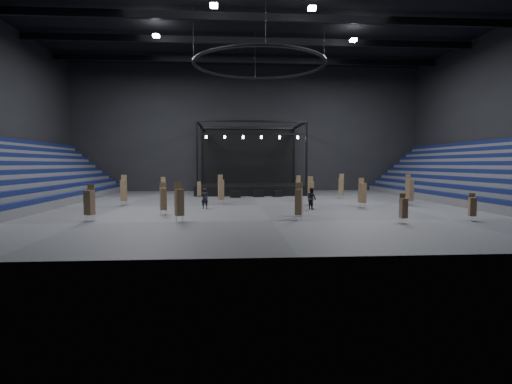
{
  "coord_description": "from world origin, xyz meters",
  "views": [
    {
      "loc": [
        -2.92,
        -37.18,
        3.87
      ],
      "look_at": [
        -0.46,
        -2.0,
        1.4
      ],
      "focal_mm": 28.0,
      "sensor_mm": 36.0,
      "label": 1
    }
  ],
  "objects": [
    {
      "name": "wall_back",
      "position": [
        0.0,
        21.0,
        9.0
      ],
      "size": [
        50.0,
        0.2,
        18.0
      ],
      "primitive_type": "cube",
      "color": "black",
      "rests_on": "ground"
    },
    {
      "name": "chair_stack_7",
      "position": [
        -7.86,
        -6.54,
        1.26
      ],
      "size": [
        0.58,
        0.58,
        2.47
      ],
      "rotation": [
        0.0,
        0.0,
        0.39
      ],
      "color": "silver",
      "rests_on": "floor"
    },
    {
      "name": "roof_girders",
      "position": [
        0.0,
        -0.0,
        17.2
      ],
      "size": [
        49.0,
        30.35,
        0.7
      ],
      "color": "black",
      "rests_on": "ceiling"
    },
    {
      "name": "chair_stack_10",
      "position": [
        4.87,
        -0.0,
        1.4
      ],
      "size": [
        0.52,
        0.52,
        2.73
      ],
      "rotation": [
        0.0,
        0.0,
        -0.02
      ],
      "color": "silver",
      "rests_on": "floor"
    },
    {
      "name": "floor",
      "position": [
        0.0,
        0.0,
        0.0
      ],
      "size": [
        50.0,
        50.0,
        0.0
      ],
      "primitive_type": "plane",
      "color": "#48484B",
      "rests_on": "ground"
    },
    {
      "name": "chair_stack_15",
      "position": [
        -6.16,
        7.54,
        1.04
      ],
      "size": [
        0.49,
        0.49,
        1.94
      ],
      "rotation": [
        0.0,
        0.0,
        0.08
      ],
      "color": "silver",
      "rests_on": "floor"
    },
    {
      "name": "ceiling",
      "position": [
        0.0,
        0.0,
        18.0
      ],
      "size": [
        50.0,
        42.0,
        0.2
      ],
      "primitive_type": "cube",
      "color": "black",
      "rests_on": "wall_back"
    },
    {
      "name": "chair_stack_5",
      "position": [
        -12.28,
        -9.64,
        1.32
      ],
      "size": [
        0.68,
        0.68,
        2.52
      ],
      "rotation": [
        0.0,
        0.0,
        -0.33
      ],
      "color": "silver",
      "rests_on": "floor"
    },
    {
      "name": "man_center",
      "position": [
        -4.97,
        -2.44,
        0.9
      ],
      "size": [
        0.77,
        0.64,
        1.81
      ],
      "primitive_type": "imported",
      "rotation": [
        0.0,
        0.0,
        3.52
      ],
      "color": "black",
      "rests_on": "floor"
    },
    {
      "name": "truss_ring",
      "position": [
        -0.0,
        0.0,
        13.0
      ],
      "size": [
        12.3,
        12.3,
        5.15
      ],
      "color": "black",
      "rests_on": "ceiling"
    },
    {
      "name": "wall_front",
      "position": [
        0.0,
        -21.0,
        9.0
      ],
      "size": [
        50.0,
        0.2,
        18.0
      ],
      "primitive_type": "cube",
      "color": "black",
      "rests_on": "ground"
    },
    {
      "name": "chair_stack_6",
      "position": [
        1.93,
        -10.05,
        1.32
      ],
      "size": [
        0.59,
        0.59,
        2.59
      ],
      "rotation": [
        0.0,
        0.0,
        -0.36
      ],
      "color": "silver",
      "rests_on": "floor"
    },
    {
      "name": "flight_case_right",
      "position": [
        2.91,
        9.59,
        0.37
      ],
      "size": [
        1.24,
        0.96,
        0.74
      ],
      "primitive_type": "cube",
      "rotation": [
        0.0,
        0.0,
        0.42
      ],
      "color": "black",
      "rests_on": "floor"
    },
    {
      "name": "crew_member",
      "position": [
        4.22,
        -3.53,
        0.93
      ],
      "size": [
        1.02,
        1.12,
        1.87
      ],
      "primitive_type": "imported",
      "rotation": [
        0.0,
        0.0,
        1.99
      ],
      "color": "black",
      "rests_on": "floor"
    },
    {
      "name": "flight_case_left",
      "position": [
        -2.1,
        8.75,
        0.38
      ],
      "size": [
        1.26,
        0.94,
        0.76
      ],
      "primitive_type": "cube",
      "rotation": [
        0.0,
        0.0,
        -0.36
      ],
      "color": "black",
      "rests_on": "floor"
    },
    {
      "name": "chair_stack_1",
      "position": [
        -3.62,
        1.6,
        1.44
      ],
      "size": [
        0.63,
        0.63,
        2.85
      ],
      "rotation": [
        0.0,
        0.0,
        0.31
      ],
      "color": "silver",
      "rests_on": "floor"
    },
    {
      "name": "chair_stack_13",
      "position": [
        -12.69,
        0.85,
        1.46
      ],
      "size": [
        0.54,
        0.54,
        2.87
      ],
      "rotation": [
        0.0,
        0.0,
        0.04
      ],
      "color": "silver",
      "rests_on": "floor"
    },
    {
      "name": "chair_stack_14",
      "position": [
        8.96,
        -2.64,
        1.37
      ],
      "size": [
        0.62,
        0.62,
        2.64
      ],
      "rotation": [
        0.0,
        0.0,
        0.19
      ],
      "color": "silver",
      "rests_on": "floor"
    },
    {
      "name": "chair_stack_9",
      "position": [
        9.84,
        7.02,
        1.43
      ],
      "size": [
        0.71,
        0.71,
        2.78
      ],
      "rotation": [
        0.0,
        0.0,
        -0.42
      ],
      "color": "silver",
      "rests_on": "floor"
    },
    {
      "name": "bleachers_left",
      "position": [
        -22.94,
        0.0,
        1.73
      ],
      "size": [
        7.2,
        40.0,
        6.4
      ],
      "color": "#535355",
      "rests_on": "floor"
    },
    {
      "name": "flight_case_mid",
      "position": [
        0.64,
        9.6,
        0.41
      ],
      "size": [
        1.27,
        0.71,
        0.82
      ],
      "primitive_type": "cube",
      "rotation": [
        0.0,
        0.0,
        0.08
      ],
      "color": "black",
      "rests_on": "floor"
    },
    {
      "name": "chair_stack_8",
      "position": [
        4.48,
        4.51,
        1.35
      ],
      "size": [
        0.57,
        0.57,
        2.68
      ],
      "rotation": [
        0.0,
        0.0,
        -0.27
      ],
      "color": "silver",
      "rests_on": "floor"
    },
    {
      "name": "stage",
      "position": [
        0.0,
        16.24,
        1.45
      ],
      "size": [
        14.0,
        10.0,
        9.2
      ],
      "color": "black",
      "rests_on": "floor"
    },
    {
      "name": "chair_stack_12",
      "position": [
        13.64,
        -11.32,
        1.01
      ],
      "size": [
        0.5,
        0.5,
        1.9
      ],
      "rotation": [
        0.0,
        0.0,
        -0.22
      ],
      "color": "silver",
      "rests_on": "floor"
    },
    {
      "name": "floodlights",
      "position": [
        0.0,
        -4.0,
        16.6
      ],
      "size": [
        28.6,
        16.6,
        0.25
      ],
      "color": "white",
      "rests_on": "roof_girders"
    },
    {
      "name": "bleachers_right",
      "position": [
        22.94,
        0.0,
        1.73
      ],
      "size": [
        7.2,
        40.0,
        6.4
      ],
      "color": "#535355",
      "rests_on": "floor"
    },
    {
      "name": "chair_stack_0",
      "position": [
        14.0,
        -1.1,
        1.5
      ],
      "size": [
        0.69,
        0.69,
        2.93
      ],
      "rotation": [
        0.0,
        0.0,
        0.32
      ],
      "color": "silver",
      "rests_on": "floor"
    },
    {
      "name": "chair_stack_3",
      "position": [
        -6.19,
        -10.38,
        1.37
      ],
      "size": [
        0.68,
        0.68,
        2.67
      ],
      "rotation": [
        0.0,
        0.0,
        0.44
      ],
      "color": "silver",
      "rests_on": "floor"
    },
    {
      "name": "chair_stack_2",
      "position": [
        2.37,
        -7.91,
        1.19
      ],
      "size": [
        0.53,
        0.53,
        2.33
      ],
      "rotation": [
        0.0,
        0.0,
        -0.29
      ],
      "color": "silver",
      "rests_on": "floor"
    },
    {
      "name": "chair_stack_4",
      "position": [
        -9.92,
        6.44,
        1.29
      ],
      "size": [
        0.6,
        0.6,
        2.49
      ],
      "rotation": [
        0.0,
        0.0,
        0.24
      ],
      "color": "silver",
      "rests_on": "floor"
    },
    {
      "name": "chair_stack_11",
      "position": [
        8.52,
        -11.99,
        1.03
      ],
      "size": [
        0.44,
        0.44,
        1.96
      ],
      "rotation": [
        0.0,
        0.0,
        0.09
      ],
      "color": "silver",
      "rests_on": "floor"
    }
  ]
}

